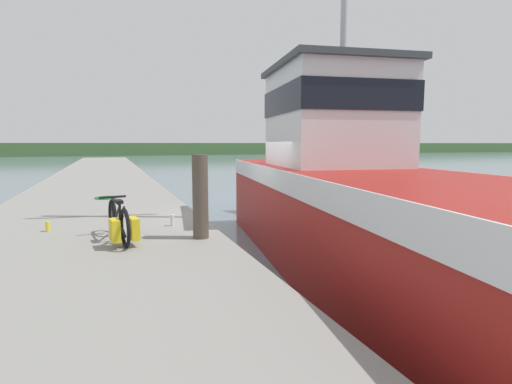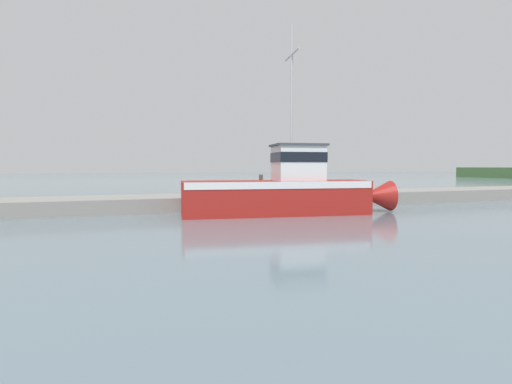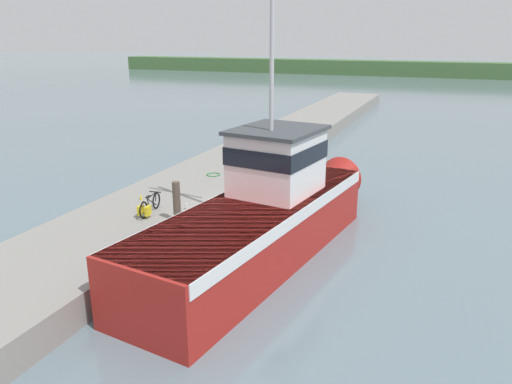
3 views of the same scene
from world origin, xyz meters
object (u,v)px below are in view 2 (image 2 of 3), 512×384
mooring_post (261,185)px  water_bottle_by_bike (275,193)px  water_bottle_on_curb (267,192)px  fishing_boat_main (287,189)px  bicycle_touring (256,190)px

mooring_post → water_bottle_by_bike: (-0.30, 1.16, -0.59)m
mooring_post → water_bottle_on_curb: mooring_post is taller
water_bottle_on_curb → mooring_post: bearing=-30.1°
mooring_post → water_bottle_on_curb: bearing=149.9°
water_bottle_on_curb → fishing_boat_main: bearing=-9.8°
mooring_post → water_bottle_on_curb: 2.91m
fishing_boat_main → water_bottle_on_curb: 5.65m
bicycle_touring → mooring_post: size_ratio=1.20×
mooring_post → fishing_boat_main: bearing=8.7°
bicycle_touring → water_bottle_on_curb: (-1.20, 1.30, -0.22)m
bicycle_touring → water_bottle_on_curb: bicycle_touring is taller
water_bottle_on_curb → water_bottle_by_bike: bearing=-7.2°
bicycle_touring → water_bottle_on_curb: 1.78m
mooring_post → water_bottle_by_bike: mooring_post is taller
bicycle_touring → fishing_boat_main: bearing=-4.3°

